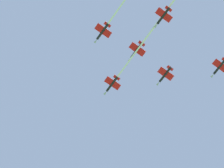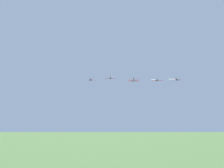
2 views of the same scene
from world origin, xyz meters
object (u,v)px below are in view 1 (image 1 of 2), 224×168
object	(u,v)px
jet_port_outer	(165,12)
jet_port_trail	(163,16)
jet_center_rear	(219,67)
jet_lead	(134,55)
jet_starboard_inner	(165,75)
jet_port_inner	(124,1)

from	to	relation	value
jet_port_outer	jet_port_trail	distance (m)	2.93
jet_center_rear	jet_port_trail	size ratio (longest dim) A/B	1.00
jet_port_outer	jet_port_trail	size ratio (longest dim) A/B	6.13
jet_lead	jet_center_rear	size ratio (longest dim) A/B	5.31
jet_lead	jet_starboard_inner	xyz separation A→B (m)	(-18.53, 3.34, 1.32)
jet_port_outer	jet_center_rear	xyz separation A→B (m)	(-38.06, 0.08, -1.11)
jet_starboard_inner	jet_port_outer	bearing A→B (deg)	-127.51
jet_lead	jet_port_inner	distance (m)	26.04
jet_lead	jet_port_inner	xyz separation A→B (m)	(21.33, 14.93, -0.27)
jet_starboard_inner	jet_port_trail	size ratio (longest dim) A/B	1.00
jet_port_inner	jet_port_trail	xyz separation A→B (m)	(-17.83, 7.87, -1.06)
jet_lead	jet_port_outer	bearing A→B (deg)	-90.00
jet_port_inner	jet_starboard_inner	world-z (taller)	jet_starboard_inner
jet_port_inner	jet_starboard_inner	xyz separation A→B (m)	(-39.85, -11.60, 1.58)
jet_lead	jet_center_rear	xyz separation A→B (m)	(-34.27, 24.79, -0.23)
jet_starboard_inner	jet_lead	bearing A→B (deg)	178.52
jet_center_rear	jet_lead	bearing A→B (deg)	152.84
jet_lead	jet_port_outer	size ratio (longest dim) A/B	0.87
jet_lead	jet_center_rear	distance (m)	42.30
jet_port_trail	jet_port_outer	bearing A→B (deg)	-90.00
jet_port_inner	jet_port_trail	distance (m)	19.52
jet_center_rear	jet_port_trail	distance (m)	37.84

